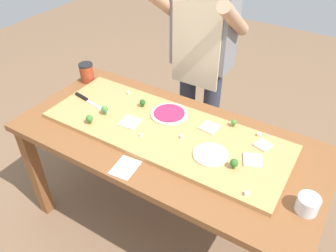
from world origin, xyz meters
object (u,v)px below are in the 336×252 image
object	(u,v)px
broccoli_floret_center_left	(143,103)
cheese_crumble_d	(182,137)
pizza_whole_beet_magenta	(169,114)
broccoli_floret_front_mid	(234,122)
recipe_note	(125,167)
pizza_whole_white_garlic	(211,154)
pizza_slice_far_right	(209,127)
cheese_crumble_a	(259,135)
broccoli_floret_back_right	(234,163)
cheese_crumble_e	(247,194)
sauce_jar	(87,73)
prep_table	(168,150)
broccoli_floret_front_right	(105,109)
cheese_crumble_c	(129,93)
pizza_slice_near_right	(263,145)
chefs_knife	(87,100)
pizza_slice_center	(253,160)
cheese_crumble_b	(141,135)
pizza_slice_far_left	(130,122)
cook_center	(202,52)
flour_cup	(307,205)
broccoli_floret_back_left	(89,119)

from	to	relation	value
broccoli_floret_center_left	cheese_crumble_d	world-z (taller)	broccoli_floret_center_left
pizza_whole_beet_magenta	broccoli_floret_front_mid	world-z (taller)	broccoli_floret_front_mid
recipe_note	pizza_whole_white_garlic	bearing A→B (deg)	39.57
pizza_slice_far_right	cheese_crumble_a	world-z (taller)	cheese_crumble_a
broccoli_floret_back_right	cheese_crumble_e	size ratio (longest dim) A/B	2.91
pizza_slice_far_right	cheese_crumble_e	size ratio (longest dim) A/B	4.90
broccoli_floret_front_mid	sauce_jar	distance (m)	1.08
prep_table	broccoli_floret_front_right	distance (m)	0.44
cheese_crumble_c	recipe_note	world-z (taller)	cheese_crumble_c
pizza_slice_near_right	pizza_slice_far_right	bearing A→B (deg)	-178.44
chefs_knife	cheese_crumble_a	distance (m)	1.06
pizza_whole_beet_magenta	broccoli_floret_front_right	world-z (taller)	broccoli_floret_front_right
pizza_slice_center	cheese_crumble_c	size ratio (longest dim) A/B	5.58
chefs_knife	cheese_crumble_d	xyz separation A→B (m)	(0.69, -0.01, 0.00)
cheese_crumble_b	cheese_crumble_c	bearing A→B (deg)	135.44
pizza_slice_near_right	pizza_slice_far_left	xyz separation A→B (m)	(-0.72, -0.21, 0.00)
broccoli_floret_back_right	cheese_crumble_a	xyz separation A→B (m)	(0.02, 0.30, -0.02)
cheese_crumble_c	cook_center	xyz separation A→B (m)	(0.28, 0.46, 0.17)
broccoli_floret_front_right	sauce_jar	size ratio (longest dim) A/B	0.44
pizza_whole_beet_magenta	pizza_whole_white_garlic	xyz separation A→B (m)	(0.37, -0.19, 0.00)
pizza_slice_far_left	broccoli_floret_back_right	xyz separation A→B (m)	(0.65, -0.03, 0.03)
pizza_whole_beet_magenta	cook_center	distance (m)	0.55
cheese_crumble_d	broccoli_floret_back_right	bearing A→B (deg)	-11.45
pizza_whole_white_garlic	broccoli_floret_front_right	distance (m)	0.69
sauce_jar	cook_center	size ratio (longest dim) A/B	0.08
cheese_crumble_c	flour_cup	bearing A→B (deg)	-15.07
cheese_crumble_a	cheese_crumble_b	distance (m)	0.65
pizza_whole_white_garlic	flour_cup	xyz separation A→B (m)	(0.50, -0.08, 0.00)
cheese_crumble_d	pizza_slice_near_right	bearing A→B (deg)	22.47
cheese_crumble_c	recipe_note	size ratio (longest dim) A/B	0.11
flour_cup	chefs_knife	bearing A→B (deg)	174.82
cheese_crumble_a	cheese_crumble_e	world-z (taller)	same
prep_table	broccoli_floret_back_right	size ratio (longest dim) A/B	31.84
cook_center	sauce_jar	bearing A→B (deg)	-146.09
pizza_slice_near_right	cheese_crumble_c	world-z (taller)	cheese_crumble_c
cook_center	pizza_slice_far_left	bearing A→B (deg)	-97.36
cheese_crumble_a	recipe_note	world-z (taller)	cheese_crumble_a
broccoli_floret_back_right	pizza_slice_far_left	bearing A→B (deg)	177.66
cheese_crumble_b	cheese_crumble_e	world-z (taller)	cheese_crumble_e
broccoli_floret_front_mid	cheese_crumble_a	distance (m)	0.16
broccoli_floret_back_left	pizza_whole_beet_magenta	bearing A→B (deg)	42.01
pizza_whole_beet_magenta	broccoli_floret_center_left	bearing A→B (deg)	-175.97
broccoli_floret_back_right	broccoli_floret_front_right	xyz separation A→B (m)	(-0.83, 0.02, 0.00)
broccoli_floret_back_left	cook_center	bearing A→B (deg)	70.97
pizza_slice_far_left	broccoli_floret_center_left	bearing A→B (deg)	100.36
prep_table	cook_center	size ratio (longest dim) A/B	1.04
broccoli_floret_front_mid	broccoli_floret_back_left	size ratio (longest dim) A/B	0.83
pizza_slice_near_right	broccoli_floret_front_right	size ratio (longest dim) A/B	1.32
cheese_crumble_a	cheese_crumble_d	size ratio (longest dim) A/B	1.16
cheese_crumble_c	sauce_jar	distance (m)	0.37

